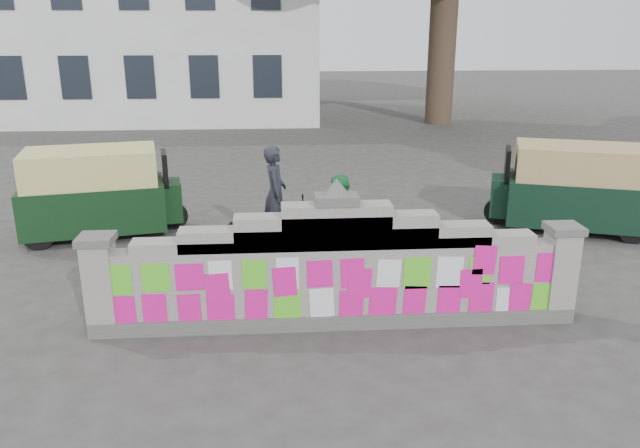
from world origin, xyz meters
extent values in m
plane|color=#383533|center=(0.00, 0.00, 0.00)|extent=(100.00, 100.00, 0.00)
cube|color=#4C4C49|center=(0.00, 0.00, 0.10)|extent=(6.40, 0.42, 0.20)
cube|color=gray|center=(0.00, 0.00, 0.60)|extent=(6.40, 0.32, 1.00)
cube|color=gray|center=(0.00, 0.00, 1.17)|extent=(5.20, 0.32, 0.14)
cube|color=gray|center=(0.00, 0.00, 1.24)|extent=(4.00, 0.32, 0.28)
cube|color=gray|center=(0.00, 0.00, 1.32)|extent=(2.60, 0.32, 0.44)
cube|color=gray|center=(0.00, 0.00, 1.39)|extent=(1.40, 0.32, 0.58)
cube|color=#4C4C49|center=(0.00, 0.00, 1.74)|extent=(0.55, 0.36, 0.12)
cone|color=#4C4C49|center=(0.00, 0.00, 1.90)|extent=(0.36, 0.36, 0.22)
cube|color=gray|center=(-3.02, 0.00, 0.62)|extent=(0.36, 0.40, 1.24)
cube|color=#4C4C49|center=(-3.02, 0.00, 1.28)|extent=(0.44, 0.44, 0.10)
cube|color=gray|center=(3.02, 0.00, 0.62)|extent=(0.36, 0.40, 1.24)
cube|color=#4C4C49|center=(3.02, 0.00, 1.28)|extent=(0.44, 0.44, 0.10)
cube|color=silver|center=(-7.00, 22.00, 4.00)|extent=(16.00, 10.00, 8.00)
cylinder|color=#38281E|center=(6.00, 18.00, 3.00)|extent=(1.10, 1.10, 6.00)
imported|color=black|center=(-0.78, 2.98, 0.48)|extent=(1.83, 0.66, 0.96)
imported|color=#22232A|center=(-0.78, 2.98, 0.81)|extent=(0.40, 0.60, 1.63)
imported|color=green|center=(0.28, 2.35, 0.75)|extent=(0.67, 0.81, 1.49)
cube|color=black|center=(-4.19, 4.08, 0.59)|extent=(2.79, 1.87, 0.86)
cube|color=#CBC56C|center=(-4.19, 4.08, 1.34)|extent=(2.57, 1.78, 0.64)
cube|color=black|center=(-2.88, 4.35, 0.59)|extent=(0.67, 0.84, 0.75)
cube|color=black|center=(-2.88, 4.35, 1.23)|extent=(0.23, 0.75, 0.64)
cylinder|color=black|center=(-2.78, 4.37, 0.27)|extent=(0.55, 0.23, 0.53)
cylinder|color=black|center=(-5.02, 3.32, 0.27)|extent=(0.55, 0.23, 0.53)
cylinder|color=black|center=(-5.25, 4.47, 0.27)|extent=(0.55, 0.23, 0.53)
cube|color=black|center=(5.06, 3.76, 0.59)|extent=(2.89, 2.16, 0.86)
cube|color=tan|center=(5.06, 3.76, 1.34)|extent=(2.67, 2.04, 0.64)
cube|color=black|center=(3.79, 4.20, 0.59)|extent=(0.75, 0.89, 0.75)
cube|color=black|center=(3.79, 4.20, 1.23)|extent=(0.33, 0.74, 0.64)
cylinder|color=black|center=(3.69, 4.24, 0.27)|extent=(0.55, 0.30, 0.54)
cylinder|color=black|center=(6.17, 4.00, 0.27)|extent=(0.55, 0.30, 0.54)
cylinder|color=black|center=(5.78, 2.89, 0.27)|extent=(0.55, 0.30, 0.54)
camera|label=1|loc=(-0.75, -7.54, 3.81)|focal=35.00mm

